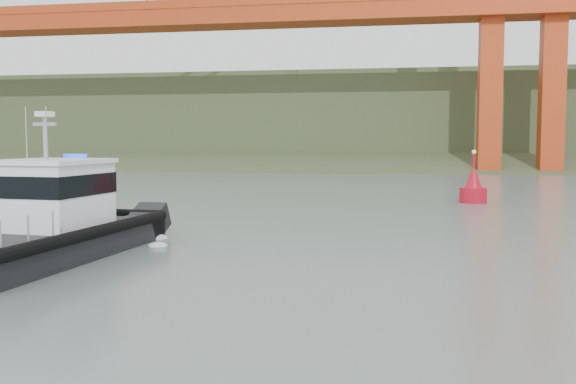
{
  "coord_description": "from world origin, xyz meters",
  "views": [
    {
      "loc": [
        6.26,
        -16.33,
        4.56
      ],
      "look_at": [
        1.62,
        9.89,
        2.4
      ],
      "focal_mm": 40.0,
      "sensor_mm": 36.0,
      "label": 1
    }
  ],
  "objects": [
    {
      "name": "nav_buoy",
      "position": [
        11.46,
        31.86,
        1.08
      ],
      "size": [
        1.96,
        1.96,
        4.09
      ],
      "color": "#B40C1F",
      "rests_on": "ground"
    },
    {
      "name": "headlands",
      "position": [
        0.0,
        125.5,
        7.05
      ],
      "size": [
        500.0,
        105.36,
        27.12
      ],
      "color": "#3D512E",
      "rests_on": "ground"
    },
    {
      "name": "patrol_boat",
      "position": [
        -7.26,
        6.37,
        1.47
      ],
      "size": [
        5.32,
        12.36,
        5.85
      ],
      "rotation": [
        0.0,
        0.0,
        -0.08
      ],
      "color": "black",
      "rests_on": "ground"
    },
    {
      "name": "ground",
      "position": [
        0.0,
        0.0,
        0.0
      ],
      "size": [
        400.0,
        400.0,
        0.0
      ],
      "primitive_type": "plane",
      "color": "slate",
      "rests_on": "ground"
    }
  ]
}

